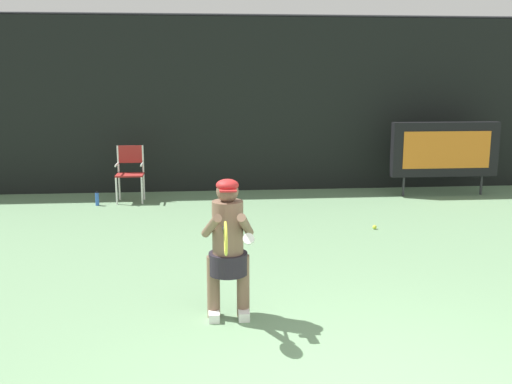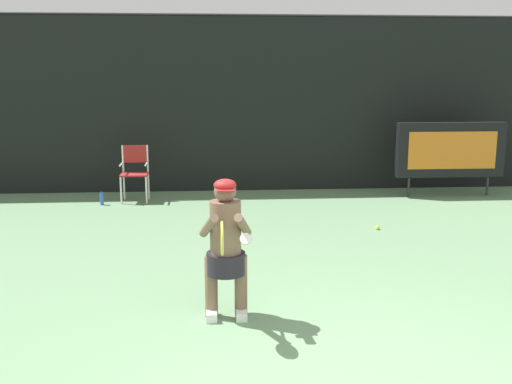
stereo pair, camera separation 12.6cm
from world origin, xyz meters
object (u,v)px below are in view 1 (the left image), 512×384
Objects in this scene: water_bottle at (97,199)px; tennis_player at (228,245)px; scoreboard at (445,149)px; umpire_chair at (130,170)px; tennis_racket at (226,238)px; tennis_ball_spare at (375,227)px.

water_bottle is 5.92m from tennis_player.
scoreboard is 2.04× the size of umpire_chair.
scoreboard is 8.30× the size of water_bottle.
tennis_racket is at bearing -75.83° from umpire_chair.
tennis_player is (1.63, -5.78, 0.15)m from umpire_chair.
tennis_ball_spare is (-2.17, -2.52, -0.91)m from scoreboard.
tennis_ball_spare is at bearing 62.14° from tennis_racket.
water_bottle is at bearing -150.53° from umpire_chair.
tennis_racket is at bearing -69.86° from water_bottle.
tennis_player is (2.23, -5.45, 0.64)m from water_bottle.
umpire_chair is at bearing 148.50° from tennis_ball_spare.
tennis_ball_spare is (4.72, -2.19, -0.09)m from water_bottle.
scoreboard is 7.43m from tennis_player.
water_bottle is 0.19× the size of tennis_player.
umpire_chair reaches higher than water_bottle.
tennis_player is 2.36× the size of tennis_racket.
umpire_chair is 0.85m from water_bottle.
scoreboard is 3.65× the size of tennis_racket.
water_bottle is at bearing 155.10° from tennis_ball_spare.
water_bottle is 0.44× the size of tennis_racket.
tennis_player reaches higher than tennis_ball_spare.
water_bottle is 3.90× the size of tennis_ball_spare.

